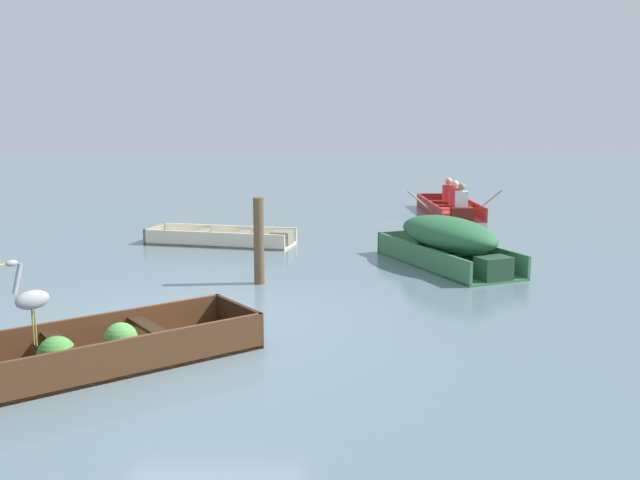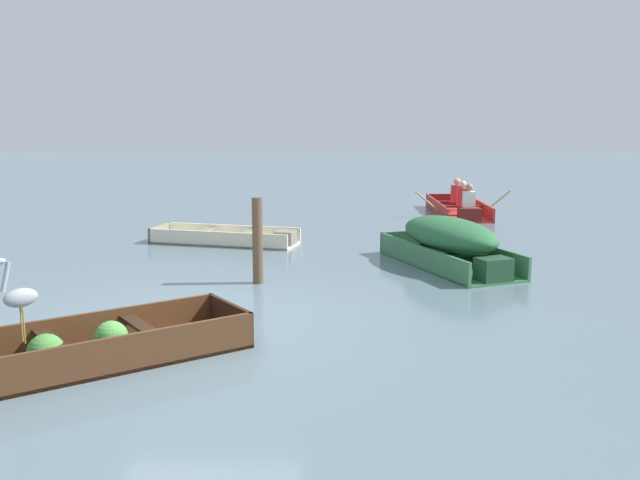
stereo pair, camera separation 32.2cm
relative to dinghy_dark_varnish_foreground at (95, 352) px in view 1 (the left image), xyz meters
The scene contains 7 objects.
ground_plane 1.73m from the dinghy_dark_varnish_foreground, 59.59° to the left, with size 80.00×80.00×0.00m, color slate.
dinghy_dark_varnish_foreground is the anchor object (origin of this frame).
skiff_green_near_moored 6.62m from the dinghy_dark_varnish_foreground, 47.37° to the left, with size 2.18×3.10×0.83m.
skiff_cream_mid_moored 6.94m from the dinghy_dark_varnish_foreground, 86.18° to the left, with size 3.02×1.54×0.30m.
rowboat_red_with_crew 12.39m from the dinghy_dark_varnish_foreground, 62.85° to the left, with size 2.38×3.18×0.91m.
heron_on_dinghy 0.98m from the dinghy_dark_varnish_foreground, 122.82° to the right, with size 0.38×0.37×0.84m.
mooring_post 3.91m from the dinghy_dark_varnish_foreground, 69.00° to the left, with size 0.16×0.16×1.31m, color brown.
Camera 1 is at (1.44, -8.41, 2.56)m, focal length 40.00 mm.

